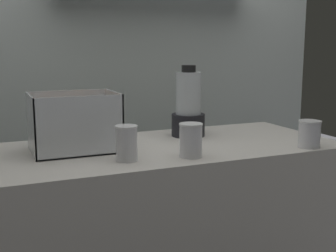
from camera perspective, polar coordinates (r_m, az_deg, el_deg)
counter at (r=1.99m, az=-0.00°, el=-15.21°), size 1.40×0.64×0.90m
back_wall_unit at (r=2.52m, az=-6.85°, el=9.25°), size 2.60×0.24×2.50m
carrot_display_bin at (r=1.77m, az=-11.86°, el=-0.75°), size 0.33×0.24×0.23m
blender_pitcher at (r=2.01m, az=2.60°, el=2.35°), size 0.15×0.15×0.32m
juice_cup_mango_far_left at (r=1.59m, az=-5.30°, el=-2.50°), size 0.08×0.08×0.13m
juice_cup_beet_left at (r=1.64m, az=2.99°, el=-2.10°), size 0.09×0.09×0.12m
juice_cup_carrot_middle at (r=1.88m, az=17.56°, el=-1.16°), size 0.09×0.09×0.11m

